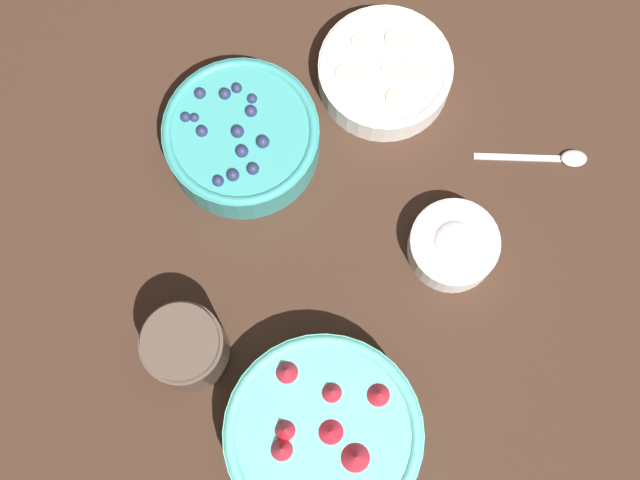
% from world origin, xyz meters
% --- Properties ---
extents(ground_plane, '(4.00, 4.00, 0.00)m').
position_xyz_m(ground_plane, '(0.00, 0.00, 0.00)').
color(ground_plane, '#382319').
extents(bowl_strawberries, '(0.22, 0.22, 0.09)m').
position_xyz_m(bowl_strawberries, '(0.26, 0.18, 0.04)').
color(bowl_strawberries, '#56B7A8').
rests_on(bowl_strawberries, ground_plane).
extents(bowl_blueberries, '(0.19, 0.19, 0.06)m').
position_xyz_m(bowl_blueberries, '(0.03, -0.10, 0.03)').
color(bowl_blueberries, teal).
rests_on(bowl_blueberries, ground_plane).
extents(bowl_bananas, '(0.16, 0.16, 0.05)m').
position_xyz_m(bowl_bananas, '(-0.15, -0.01, 0.03)').
color(bowl_bananas, white).
rests_on(bowl_bananas, ground_plane).
extents(bowl_cream, '(0.10, 0.10, 0.05)m').
position_xyz_m(bowl_cream, '(-0.01, 0.18, 0.03)').
color(bowl_cream, white).
rests_on(bowl_cream, ground_plane).
extents(jar_chocolate, '(0.09, 0.09, 0.09)m').
position_xyz_m(jar_chocolate, '(0.27, 0.00, 0.04)').
color(jar_chocolate, '#4C3D33').
rests_on(jar_chocolate, ground_plane).
extents(spoon, '(0.09, 0.12, 0.01)m').
position_xyz_m(spoon, '(-0.18, 0.22, 0.00)').
color(spoon, silver).
rests_on(spoon, ground_plane).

